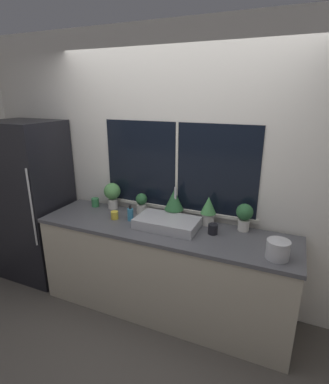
% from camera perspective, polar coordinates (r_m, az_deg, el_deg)
% --- Properties ---
extents(ground_plane, '(14.00, 14.00, 0.00)m').
position_cam_1_polar(ground_plane, '(3.07, -2.88, -24.52)').
color(ground_plane, '#4C4742').
extents(wall_back, '(8.00, 0.09, 2.70)m').
position_cam_1_polar(wall_back, '(2.98, 2.63, 3.98)').
color(wall_back, silver).
rests_on(wall_back, ground_plane).
extents(wall_left, '(0.06, 7.00, 2.70)m').
position_cam_1_polar(wall_left, '(4.89, -19.93, 8.56)').
color(wall_left, silver).
rests_on(wall_left, ground_plane).
extents(counter, '(2.43, 0.64, 0.90)m').
position_cam_1_polar(counter, '(3.01, -0.31, -14.54)').
color(counter, '#B2A893').
rests_on(counter, ground_plane).
extents(refrigerator, '(0.76, 0.64, 1.81)m').
position_cam_1_polar(refrigerator, '(3.74, -23.89, -1.72)').
color(refrigerator, black).
rests_on(refrigerator, ground_plane).
extents(sink, '(0.58, 0.39, 0.33)m').
position_cam_1_polar(sink, '(2.79, 0.54, -5.84)').
color(sink, '#ADADB2').
rests_on(sink, counter).
extents(potted_plant_far_left, '(0.18, 0.18, 0.28)m').
position_cam_1_polar(potted_plant_far_left, '(3.25, -9.91, -0.23)').
color(potted_plant_far_left, silver).
rests_on(potted_plant_far_left, counter).
extents(potted_plant_left, '(0.12, 0.12, 0.21)m').
position_cam_1_polar(potted_plant_left, '(3.09, -4.40, -2.05)').
color(potted_plant_left, silver).
rests_on(potted_plant_left, counter).
extents(potted_plant_center, '(0.19, 0.19, 0.30)m').
position_cam_1_polar(potted_plant_center, '(2.93, 1.83, -1.91)').
color(potted_plant_center, silver).
rests_on(potted_plant_center, counter).
extents(potted_plant_right, '(0.15, 0.15, 0.27)m').
position_cam_1_polar(potted_plant_right, '(2.84, 8.35, -3.32)').
color(potted_plant_right, silver).
rests_on(potted_plant_right, counter).
extents(potted_plant_far_right, '(0.15, 0.15, 0.25)m').
position_cam_1_polar(potted_plant_far_right, '(2.78, 14.98, -4.28)').
color(potted_plant_far_right, silver).
rests_on(potted_plant_far_right, counter).
extents(soap_bottle, '(0.06, 0.06, 0.16)m').
position_cam_1_polar(soap_bottle, '(2.94, -6.52, -4.21)').
color(soap_bottle, teal).
rests_on(soap_bottle, counter).
extents(mug_yellow, '(0.07, 0.07, 0.08)m').
position_cam_1_polar(mug_yellow, '(3.01, -9.49, -4.38)').
color(mug_yellow, gold).
rests_on(mug_yellow, counter).
extents(mug_black, '(0.09, 0.09, 0.09)m').
position_cam_1_polar(mug_black, '(2.69, 9.19, -6.98)').
color(mug_black, black).
rests_on(mug_black, counter).
extents(mug_green, '(0.08, 0.08, 0.09)m').
position_cam_1_polar(mug_green, '(3.37, -13.05, -1.93)').
color(mug_green, '#38844C').
rests_on(mug_green, counter).
extents(kettle, '(0.17, 0.17, 0.16)m').
position_cam_1_polar(kettle, '(2.43, 20.79, -10.09)').
color(kettle, '#B2B2B7').
rests_on(kettle, counter).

